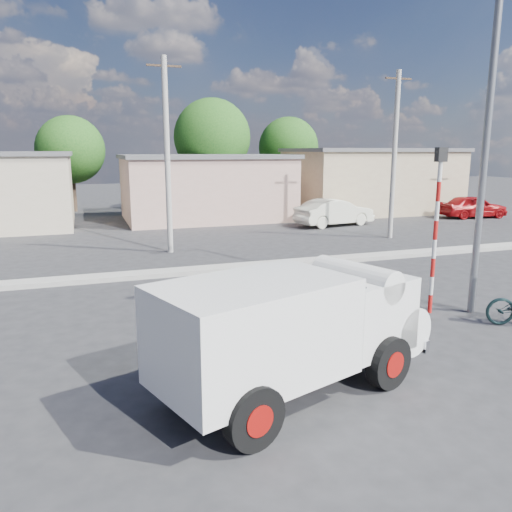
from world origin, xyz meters
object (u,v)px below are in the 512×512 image
object	(u,v)px
car_cream	(334,212)
traffic_pole	(437,217)
truck	(299,326)
car_red	(473,206)
streetlight	(483,123)

from	to	relation	value
car_cream	traffic_pole	distance (m)	16.06
truck	car_cream	distance (m)	20.75
car_cream	car_red	size ratio (longest dim) A/B	1.09
truck	car_cream	xyz separation A→B (m)	(10.27, 18.02, -0.45)
car_cream	car_red	xyz separation A→B (m)	(10.18, 0.18, -0.04)
car_red	traffic_pole	xyz separation A→B (m)	(-15.30, -15.30, 1.86)
truck	car_red	distance (m)	27.38
traffic_pole	streetlight	world-z (taller)	streetlight
truck	traffic_pole	xyz separation A→B (m)	(5.15, 2.90, 1.37)
truck	car_red	world-z (taller)	truck
car_cream	traffic_pole	xyz separation A→B (m)	(-5.12, -15.12, 1.82)
traffic_pole	streetlight	size ratio (longest dim) A/B	0.48
truck	car_cream	bearing A→B (deg)	41.49
car_red	truck	bearing A→B (deg)	138.39
car_cream	streetlight	distance (m)	16.51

